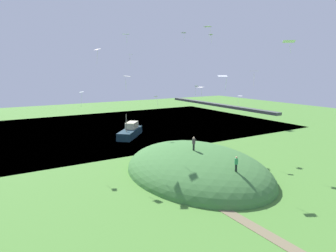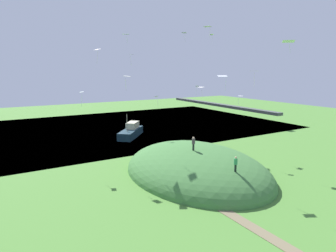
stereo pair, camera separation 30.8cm
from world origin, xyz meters
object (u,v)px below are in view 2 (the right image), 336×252
person_near_shore (193,142)px  kite_11 (127,77)px  kite_5 (254,72)px  kite_13 (208,27)px  kite_6 (131,56)px  boat_on_lake (131,132)px  kite_12 (212,35)px  kite_3 (223,77)px  person_on_hilltop (236,162)px  kite_2 (157,97)px  kite_14 (184,33)px  mooring_post (148,150)px  kite_4 (82,93)px  kite_10 (97,50)px  kite_8 (289,42)px  kite_9 (126,35)px  kite_7 (240,97)px  kite_0 (197,87)px  kite_1 (201,88)px

person_near_shore → kite_11: kite_11 is taller
kite_5 → kite_13: 10.47m
kite_5 → kite_6: (-16.17, -11.50, 2.58)m
boat_on_lake → kite_12: size_ratio=5.35×
kite_3 → kite_12: kite_12 is taller
boat_on_lake → person_on_hilltop: 31.57m
kite_2 → kite_14: (-3.02, 7.24, 10.68)m
kite_2 → mooring_post: kite_2 is taller
kite_4 → kite_14: (-4.86, 19.57, 9.45)m
kite_5 → kite_12: 14.22m
kite_14 → mooring_post: 21.45m
kite_13 → person_near_shore: bearing=-76.3°
kite_3 → mooring_post: (-13.90, -3.07, -11.81)m
kite_10 → kite_13: (11.04, 10.00, 2.38)m
person_near_shore → kite_8: (8.91, 4.66, 11.30)m
mooring_post → kite_6: bearing=-176.9°
person_on_hilltop → mooring_post: bearing=116.4°
kite_8 → kite_9: kite_9 is taller
person_near_shore → kite_10: (-11.57, -7.86, 11.22)m
kite_13 → kite_5: bearing=94.9°
kite_14 → kite_6: bearing=-98.1°
person_on_hilltop → kite_11: 16.64m
kite_9 → kite_13: kite_13 is taller
kite_3 → kite_9: 14.98m
boat_on_lake → person_on_hilltop: (31.41, -1.66, 2.62)m
kite_3 → kite_10: (-13.02, -10.87, 3.40)m
kite_2 → kite_11: 11.23m
kite_5 → kite_13: size_ratio=1.62×
person_on_hilltop → kite_11: (-12.43, -6.84, 8.70)m
kite_12 → kite_7: bearing=-14.6°
kite_4 → mooring_post: 14.08m
person_on_hilltop → kite_11: bearing=142.5°
boat_on_lake → kite_7: size_ratio=6.35×
kite_10 → kite_7: bearing=66.3°
kite_14 → kite_7: bearing=6.9°
kite_0 → kite_14: bearing=-91.0°
boat_on_lake → kite_13: kite_13 is taller
kite_0 → boat_on_lake: bearing=-132.7°
kite_7 → kite_8: size_ratio=0.99×
kite_4 → kite_9: kite_9 is taller
person_near_shore → kite_5: bearing=4.0°
kite_3 → kite_13: kite_13 is taller
kite_9 → kite_10: (-1.07, -3.75, -2.16)m
kite_10 → kite_3: bearing=39.9°
kite_4 → mooring_post: kite_4 is taller
kite_7 → kite_8: kite_8 is taller
kite_6 → kite_7: size_ratio=1.38×
kite_7 → kite_13: size_ratio=0.99×
boat_on_lake → kite_1: size_ratio=4.85×
kite_8 → mooring_post: size_ratio=1.16×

